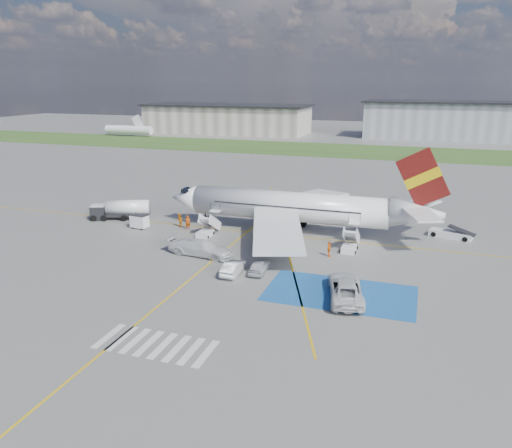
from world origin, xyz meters
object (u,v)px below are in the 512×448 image
at_px(belt_loader, 451,235).
at_px(van_white_a, 346,285).
at_px(car_silver_a, 259,266).
at_px(car_silver_b, 233,268).
at_px(gpu_cart, 140,222).
at_px(airliner, 299,207).
at_px(fuel_tanker, 121,211).
at_px(van_white_b, 200,245).

height_order(belt_loader, van_white_a, van_white_a).
bearing_deg(car_silver_a, car_silver_b, 23.70).
xyz_separation_m(car_silver_b, van_white_a, (11.95, -2.00, 0.50)).
height_order(gpu_cart, van_white_a, van_white_a).
relative_size(belt_loader, car_silver_b, 1.33).
bearing_deg(car_silver_b, car_silver_a, -152.24).
xyz_separation_m(gpu_cart, belt_loader, (40.00, 9.01, -0.45)).
distance_m(car_silver_a, van_white_a, 10.12).
distance_m(airliner, gpu_cart, 21.72).
bearing_deg(van_white_a, car_silver_b, -21.93).
xyz_separation_m(fuel_tanker, car_silver_b, (23.03, -14.61, -0.48)).
xyz_separation_m(fuel_tanker, gpu_cart, (4.98, -3.15, -0.33)).
bearing_deg(van_white_b, van_white_a, -102.32).
bearing_deg(airliner, car_silver_b, -99.81).
xyz_separation_m(gpu_cart, car_silver_b, (18.05, -11.46, -0.15)).
height_order(belt_loader, car_silver_b, belt_loader).
bearing_deg(car_silver_b, van_white_a, 169.76).
height_order(fuel_tanker, van_white_a, fuel_tanker).
bearing_deg(belt_loader, van_white_b, -134.16).
bearing_deg(van_white_b, airliner, -27.25).
height_order(airliner, van_white_b, airliner).
xyz_separation_m(airliner, belt_loader, (19.07, 3.80, -2.98)).
height_order(fuel_tanker, gpu_cart, fuel_tanker).
bearing_deg(airliner, belt_loader, 11.26).
relative_size(fuel_tanker, van_white_b, 1.39).
height_order(car_silver_a, van_white_a, van_white_a).
bearing_deg(car_silver_b, belt_loader, -137.76).
bearing_deg(van_white_a, gpu_cart, -36.61).
relative_size(gpu_cart, belt_loader, 0.43).
bearing_deg(van_white_a, fuel_tanker, -37.85).
bearing_deg(gpu_cart, car_silver_a, -19.25).
relative_size(car_silver_a, car_silver_b, 0.95).
distance_m(gpu_cart, belt_loader, 41.00).
xyz_separation_m(belt_loader, van_white_b, (-27.58, -16.28, 0.78)).
relative_size(airliner, fuel_tanker, 4.35).
height_order(car_silver_a, van_white_b, van_white_b).
distance_m(car_silver_b, van_white_a, 12.13).
distance_m(car_silver_b, van_white_b, 7.04).
height_order(fuel_tanker, van_white_b, fuel_tanker).
xyz_separation_m(fuel_tanker, car_silver_a, (25.43, -13.31, -0.49)).
height_order(gpu_cart, van_white_b, van_white_b).
height_order(belt_loader, car_silver_a, belt_loader).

